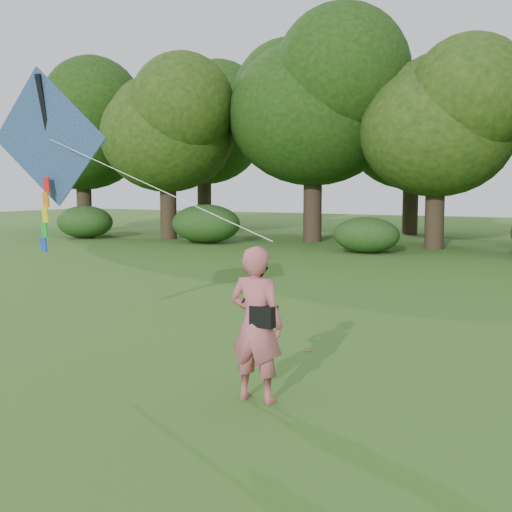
% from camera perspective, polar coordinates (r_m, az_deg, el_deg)
% --- Properties ---
extents(ground, '(100.00, 100.00, 0.00)m').
position_cam_1_polar(ground, '(8.84, -1.07, -11.28)').
color(ground, '#265114').
rests_on(ground, ground).
extents(man_kite_flyer, '(0.71, 0.47, 1.94)m').
position_cam_1_polar(man_kite_flyer, '(7.93, 0.02, -6.08)').
color(man_kite_flyer, '#C45C67').
rests_on(man_kite_flyer, ground).
extents(crossbody_bag, '(0.43, 0.20, 0.74)m').
position_cam_1_polar(crossbody_bag, '(7.83, 0.67, -5.29)').
color(crossbody_bag, black).
rests_on(crossbody_bag, ground).
extents(flying_kite, '(6.08, 1.66, 3.10)m').
position_cam_1_polar(flying_kite, '(11.58, -17.94, 9.66)').
color(flying_kite, '#2766AC').
rests_on(flying_kite, ground).
extents(shrub_band, '(39.15, 3.22, 1.88)m').
position_cam_1_polar(shrub_band, '(25.49, 17.17, 1.93)').
color(shrub_band, '#264919').
rests_on(shrub_band, ground).
extents(fallen_leaves, '(10.13, 14.36, 0.01)m').
position_cam_1_polar(fallen_leaves, '(13.79, 8.42, -4.92)').
color(fallen_leaves, brown).
rests_on(fallen_leaves, ground).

